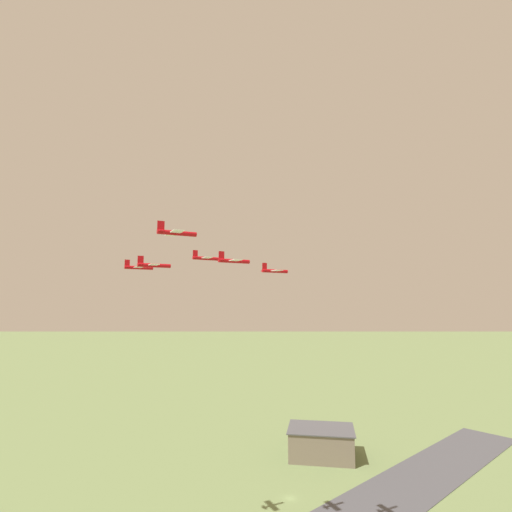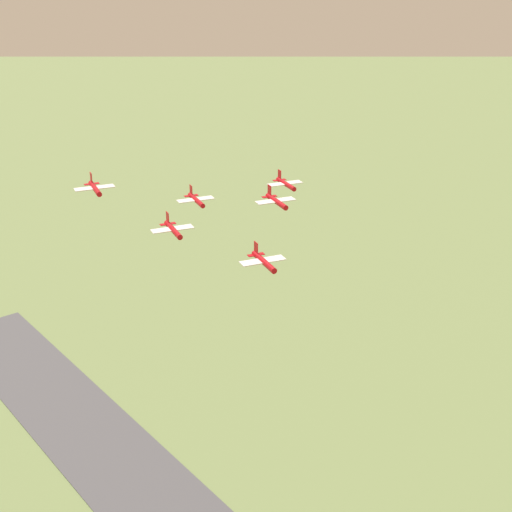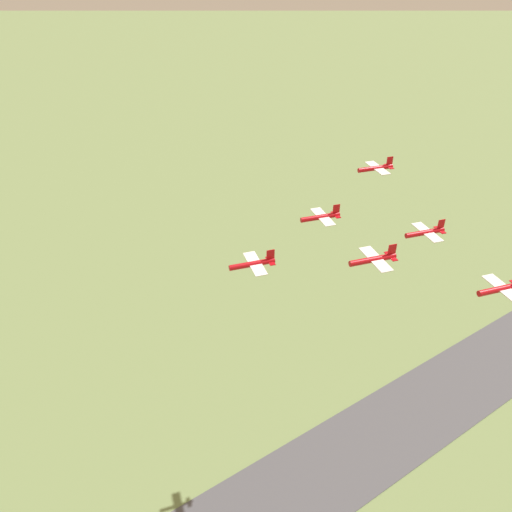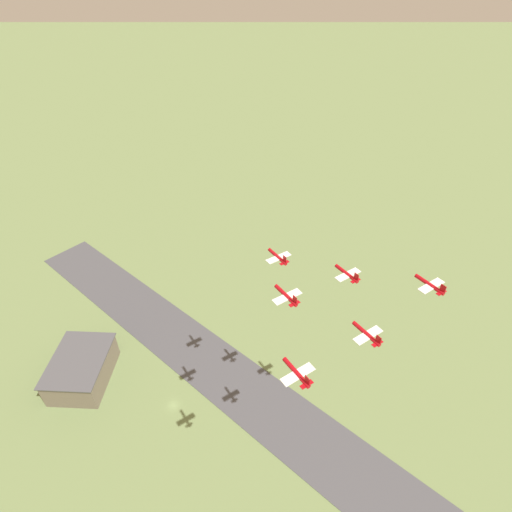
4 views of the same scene
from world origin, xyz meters
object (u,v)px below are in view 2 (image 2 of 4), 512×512
jet_3 (285,184)px  jet_4 (196,200)px  jet_0 (263,261)px  jet_5 (95,188)px  jet_1 (276,201)px  jet_2 (173,229)px

jet_3 → jet_4: jet_3 is taller
jet_0 → jet_5: bearing=-59.5°
jet_1 → jet_2: size_ratio=1.00×
jet_1 → jet_2: (-12.12, 16.52, -2.71)m
jet_1 → jet_3: size_ratio=1.00×
jet_4 → jet_5: jet_5 is taller
jet_2 → jet_5: size_ratio=1.00×
jet_1 → jet_3: jet_1 is taller
jet_2 → jet_4: size_ratio=1.00×
jet_5 → jet_1: bearing=150.5°
jet_1 → jet_2: 20.67m
jet_4 → jet_1: bearing=120.5°
jet_5 → jet_4: bearing=180.0°
jet_0 → jet_3: (40.20, 4.08, 1.21)m
jet_2 → jet_5: bearing=-59.5°
jet_1 → jet_2: bearing=0.0°
jet_4 → jet_3: bearing=-180.0°
jet_1 → jet_5: jet_5 is taller
jet_3 → jet_4: size_ratio=1.00×
jet_0 → jet_2: size_ratio=1.00×
jet_1 → jet_3: 20.38m
jet_3 → jet_2: bearing=29.5°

